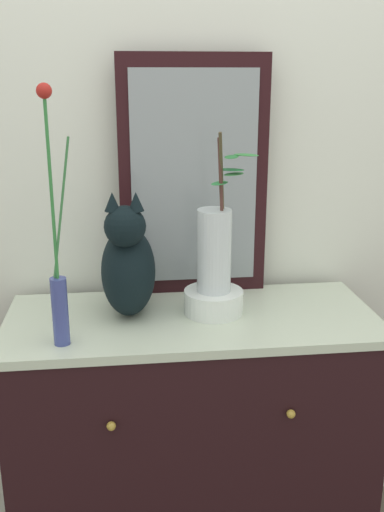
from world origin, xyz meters
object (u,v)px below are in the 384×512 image
sideboard (192,446)px  cat_sitting (128,265)px  bowl_porcelain (213,302)px  mirror_leaning (194,178)px  vase_glass_clear (215,247)px  vase_slim_green (58,277)px

sideboard → cat_sitting: cat_sitting is taller
sideboard → bowl_porcelain: 0.47m
cat_sitting → bowl_porcelain: cat_sitting is taller
mirror_leaning → vase_glass_clear: mirror_leaning is taller
cat_sitting → vase_slim_green: size_ratio=0.60×
cat_sitting → vase_glass_clear: (0.24, -0.02, 0.05)m
cat_sitting → bowl_porcelain: (0.24, -0.02, -0.12)m
cat_sitting → mirror_leaning: bearing=39.2°
mirror_leaning → cat_sitting: mirror_leaning is taller
cat_sitting → bowl_porcelain: 0.27m
bowl_porcelain → cat_sitting: bearing=175.5°
cat_sitting → vase_slim_green: vase_slim_green is taller
sideboard → mirror_leaning: 0.82m
mirror_leaning → cat_sitting: size_ratio=1.86×
cat_sitting → bowl_porcelain: bearing=-4.5°
mirror_leaning → vase_slim_green: bearing=-137.8°
sideboard → mirror_leaning: mirror_leaning is taller
vase_slim_green → vase_glass_clear: bearing=20.6°
vase_slim_green → bowl_porcelain: 0.47m
sideboard → vase_slim_green: (-0.35, -0.14, 0.62)m
mirror_leaning → sideboard: bearing=-98.3°
bowl_porcelain → vase_glass_clear: bearing=-19.3°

